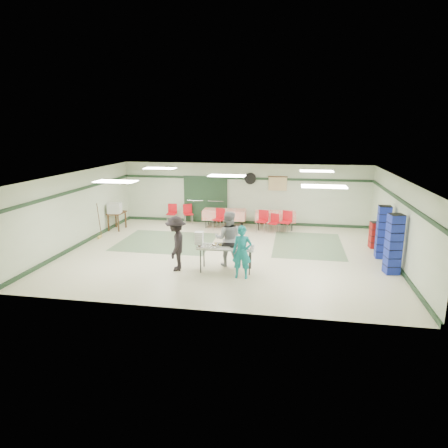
% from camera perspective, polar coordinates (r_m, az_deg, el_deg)
% --- Properties ---
extents(floor, '(11.00, 11.00, 0.00)m').
position_cam_1_polar(floor, '(13.86, 0.39, -4.16)').
color(floor, beige).
rests_on(floor, ground).
extents(ceiling, '(11.00, 11.00, 0.00)m').
position_cam_1_polar(ceiling, '(13.29, 0.41, 7.00)').
color(ceiling, white).
rests_on(ceiling, wall_back).
extents(wall_back, '(11.00, 0.00, 11.00)m').
position_cam_1_polar(wall_back, '(17.89, 2.82, 4.32)').
color(wall_back, beige).
rests_on(wall_back, floor).
extents(wall_front, '(11.00, 0.00, 11.00)m').
position_cam_1_polar(wall_front, '(9.25, -4.27, -4.55)').
color(wall_front, beige).
rests_on(wall_front, floor).
extents(wall_left, '(0.00, 9.00, 9.00)m').
position_cam_1_polar(wall_left, '(15.39, -20.24, 1.97)').
color(wall_left, beige).
rests_on(wall_left, floor).
extents(wall_right, '(0.00, 9.00, 9.00)m').
position_cam_1_polar(wall_right, '(13.73, 23.66, 0.34)').
color(wall_right, beige).
rests_on(wall_right, floor).
extents(trim_back, '(11.00, 0.06, 0.10)m').
position_cam_1_polar(trim_back, '(17.76, 2.83, 6.53)').
color(trim_back, '#1C341F').
rests_on(trim_back, wall_back).
extents(baseboard_back, '(11.00, 0.06, 0.12)m').
position_cam_1_polar(baseboard_back, '(18.11, 2.76, 0.27)').
color(baseboard_back, '#1C341F').
rests_on(baseboard_back, floor).
extents(trim_left, '(0.06, 9.00, 0.10)m').
position_cam_1_polar(trim_left, '(15.26, -20.35, 4.55)').
color(trim_left, '#1C341F').
rests_on(trim_left, wall_back).
extents(baseboard_left, '(0.06, 9.00, 0.12)m').
position_cam_1_polar(baseboard_left, '(15.67, -19.76, -2.65)').
color(baseboard_left, '#1C341F').
rests_on(baseboard_left, floor).
extents(trim_right, '(0.06, 9.00, 0.10)m').
position_cam_1_polar(trim_right, '(13.60, 23.82, 3.22)').
color(trim_right, '#1C341F').
rests_on(trim_right, wall_back).
extents(baseboard_right, '(0.06, 9.00, 0.12)m').
position_cam_1_polar(baseboard_right, '(14.05, 23.05, -4.78)').
color(baseboard_right, '#1C341F').
rests_on(baseboard_right, floor).
extents(green_patch_a, '(3.50, 3.00, 0.01)m').
position_cam_1_polar(green_patch_a, '(15.37, -8.21, -2.50)').
color(green_patch_a, '#5E7958').
rests_on(green_patch_a, floor).
extents(green_patch_b, '(2.50, 3.50, 0.01)m').
position_cam_1_polar(green_patch_b, '(15.13, 11.89, -2.92)').
color(green_patch_b, '#5E7958').
rests_on(green_patch_b, floor).
extents(double_door_left, '(0.90, 0.06, 2.10)m').
position_cam_1_polar(double_door_left, '(18.28, -4.09, 3.55)').
color(double_door_left, gray).
rests_on(double_door_left, floor).
extents(double_door_right, '(0.90, 0.06, 2.10)m').
position_cam_1_polar(double_door_right, '(18.08, -1.16, 3.46)').
color(double_door_right, gray).
rests_on(double_door_right, floor).
extents(door_frame, '(2.00, 0.03, 2.15)m').
position_cam_1_polar(door_frame, '(18.15, -2.66, 3.50)').
color(door_frame, '#1C341F').
rests_on(door_frame, floor).
extents(wall_fan, '(0.50, 0.10, 0.50)m').
position_cam_1_polar(wall_fan, '(17.69, 3.79, 6.49)').
color(wall_fan, black).
rests_on(wall_fan, wall_back).
extents(scroll_banner, '(0.80, 0.02, 0.60)m').
position_cam_1_polar(scroll_banner, '(17.63, 7.68, 5.72)').
color(scroll_banner, '#DBC889').
rests_on(scroll_banner, wall_back).
extents(serving_table, '(1.71, 0.75, 0.76)m').
position_cam_1_polar(serving_table, '(11.97, 0.29, -3.48)').
color(serving_table, '#A4A49F').
rests_on(serving_table, floor).
extents(sheet_tray_right, '(0.55, 0.42, 0.02)m').
position_cam_1_polar(sheet_tray_right, '(11.80, 2.88, -3.44)').
color(sheet_tray_right, silver).
rests_on(sheet_tray_right, serving_table).
extents(sheet_tray_mid, '(0.58, 0.45, 0.02)m').
position_cam_1_polar(sheet_tray_mid, '(12.04, -0.30, -3.09)').
color(sheet_tray_mid, silver).
rests_on(sheet_tray_mid, serving_table).
extents(sheet_tray_left, '(0.65, 0.50, 0.02)m').
position_cam_1_polar(sheet_tray_left, '(11.91, -2.35, -3.27)').
color(sheet_tray_left, silver).
rests_on(sheet_tray_left, serving_table).
extents(baking_pan, '(0.44, 0.29, 0.08)m').
position_cam_1_polar(baking_pan, '(11.96, 0.78, -3.06)').
color(baking_pan, black).
rests_on(baking_pan, serving_table).
extents(foam_box_stack, '(0.25, 0.23, 0.39)m').
position_cam_1_polar(foam_box_stack, '(12.16, -3.59, -2.03)').
color(foam_box_stack, white).
rests_on(foam_box_stack, serving_table).
extents(volunteer_teal, '(0.56, 0.37, 1.54)m').
position_cam_1_polar(volunteer_teal, '(11.42, 2.58, -4.04)').
color(volunteer_teal, '#137F88').
rests_on(volunteer_teal, floor).
extents(volunteer_grey, '(0.87, 0.70, 1.74)m').
position_cam_1_polar(volunteer_grey, '(12.40, 0.60, -2.11)').
color(volunteer_grey, gray).
rests_on(volunteer_grey, floor).
extents(volunteer_dark, '(0.79, 1.16, 1.67)m').
position_cam_1_polar(volunteer_dark, '(12.11, -6.88, -2.78)').
color(volunteer_dark, black).
rests_on(volunteer_dark, floor).
extents(dining_table_a, '(1.74, 0.88, 0.77)m').
position_cam_1_polar(dining_table_a, '(17.11, 7.33, 1.13)').
color(dining_table_a, red).
rests_on(dining_table_a, floor).
extents(dining_table_b, '(1.86, 0.89, 0.77)m').
position_cam_1_polar(dining_table_b, '(17.34, 0.05, 1.41)').
color(dining_table_b, red).
rests_on(dining_table_b, floor).
extents(chair_a, '(0.47, 0.47, 0.79)m').
position_cam_1_polar(chair_a, '(16.56, 7.16, 0.41)').
color(chair_a, red).
rests_on(chair_a, floor).
extents(chair_b, '(0.52, 0.52, 0.91)m').
position_cam_1_polar(chair_b, '(16.59, 5.55, 0.75)').
color(chair_b, red).
rests_on(chair_b, floor).
extents(chair_c, '(0.56, 0.56, 0.91)m').
position_cam_1_polar(chair_c, '(16.54, 8.91, 0.62)').
color(chair_c, red).
rests_on(chair_c, floor).
extents(chair_d, '(0.53, 0.53, 0.92)m').
position_cam_1_polar(chair_d, '(16.82, -0.66, 1.01)').
color(chair_d, red).
rests_on(chair_d, floor).
extents(chair_loose_a, '(0.54, 0.54, 0.87)m').
position_cam_1_polar(chair_loose_a, '(18.10, -5.18, 1.75)').
color(chair_loose_a, red).
rests_on(chair_loose_a, floor).
extents(chair_loose_b, '(0.42, 0.42, 0.88)m').
position_cam_1_polar(chair_loose_b, '(18.19, -7.43, 1.78)').
color(chair_loose_b, red).
rests_on(chair_loose_b, floor).
extents(crate_stack_blue_a, '(0.40, 0.40, 1.77)m').
position_cam_1_polar(crate_stack_blue_a, '(14.12, 21.76, -1.10)').
color(crate_stack_blue_a, '#1B22A7').
rests_on(crate_stack_blue_a, floor).
extents(crate_stack_red, '(0.40, 0.40, 0.96)m').
position_cam_1_polar(crate_stack_red, '(15.30, 20.79, -1.49)').
color(crate_stack_red, maroon).
rests_on(crate_stack_red, floor).
extents(crate_stack_blue_b, '(0.46, 0.46, 1.81)m').
position_cam_1_polar(crate_stack_blue_b, '(12.71, 23.07, -2.68)').
color(crate_stack_blue_b, '#1B22A7').
rests_on(crate_stack_blue_b, floor).
extents(printer_table, '(0.57, 0.87, 0.74)m').
position_cam_1_polar(printer_table, '(17.50, -15.08, 1.28)').
color(printer_table, brown).
rests_on(printer_table, floor).
extents(office_printer, '(0.60, 0.55, 0.42)m').
position_cam_1_polar(office_printer, '(17.30, -15.36, 2.19)').
color(office_printer, silver).
rests_on(office_printer, printer_table).
extents(broom, '(0.05, 0.22, 1.38)m').
position_cam_1_polar(broom, '(16.29, -17.41, 0.52)').
color(broom, brown).
rests_on(broom, floor).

